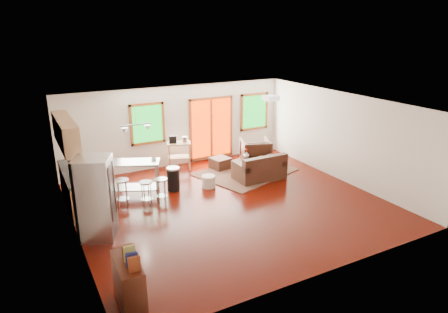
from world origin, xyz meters
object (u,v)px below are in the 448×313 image
rug (246,172)px  ottoman (220,163)px  loveseat (260,169)px  kitchen_cart (178,146)px  armchair (255,150)px  refrigerator (96,198)px  island (130,173)px  coffee_table (250,164)px

rug → ottoman: (-0.54, 0.69, 0.17)m
loveseat → kitchen_cart: bearing=133.3°
ottoman → armchair: bearing=-6.9°
ottoman → kitchen_cart: kitchen_cart is taller
loveseat → kitchen_cart: (-1.82, 1.93, 0.46)m
refrigerator → island: size_ratio=1.08×
rug → armchair: 0.99m
rug → kitchen_cart: (-1.74, 1.26, 0.75)m
ottoman → rug: bearing=-52.0°
rug → loveseat: bearing=-83.1°
loveseat → coffee_table: (-0.02, 0.54, 0.01)m
loveseat → kitchen_cart: size_ratio=1.31×
coffee_table → kitchen_cart: bearing=142.3°
ottoman → island: (-3.13, -0.81, 0.50)m
ottoman → refrigerator: size_ratio=0.30×
rug → coffee_table: (0.07, -0.13, 0.31)m
armchair → loveseat: bearing=83.7°
loveseat → island: (-3.75, 0.55, 0.37)m
loveseat → coffee_table: loveseat is taller
rug → coffee_table: size_ratio=2.86×
rug → ottoman: 0.90m
rug → island: (-3.67, -0.12, 0.67)m
ottoman → kitchen_cart: size_ratio=0.49×
armchair → island: size_ratio=0.56×
loveseat → island: bearing=171.5°
refrigerator → rug: bearing=45.0°
coffee_table → refrigerator: 5.29m
armchair → kitchen_cart: size_ratio=0.84×
refrigerator → island: bearing=79.5°
refrigerator → coffee_table: bearing=43.4°
rug → refrigerator: size_ratio=1.51×
coffee_table → ottoman: coffee_table is taller
coffee_table → armchair: bearing=47.3°
refrigerator → kitchen_cart: refrigerator is taller
coffee_table → loveseat: bearing=-88.3°
coffee_table → refrigerator: refrigerator is taller
refrigerator → kitchen_cart: (3.14, 3.17, -0.14)m
coffee_table → armchair: armchair is taller
kitchen_cart → rug: bearing=-35.9°
coffee_table → refrigerator: (-4.95, -1.78, 0.59)m
rug → ottoman: ottoman is taller
rug → island: bearing=-178.2°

